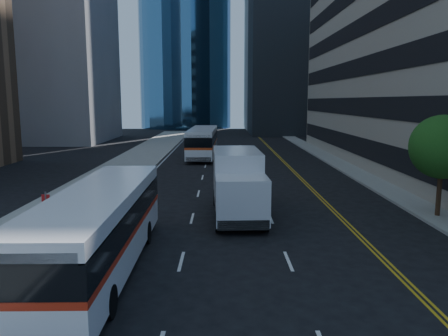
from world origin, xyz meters
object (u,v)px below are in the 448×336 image
street_tree (442,147)px  box_truck (238,183)px  bus_rear (203,142)px  bus_front (100,227)px

street_tree → box_truck: (-10.16, 0.45, -1.88)m
bus_rear → bus_front: bearing=-92.5°
street_tree → box_truck: bearing=177.5°
box_truck → street_tree: bearing=-4.5°
bus_rear → box_truck: 24.03m
bus_front → box_truck: bearing=55.0°
street_tree → box_truck: 10.34m
bus_front → box_truck: 8.93m
street_tree → bus_rear: 27.64m
street_tree → bus_front: (-15.21, -6.92, -2.06)m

